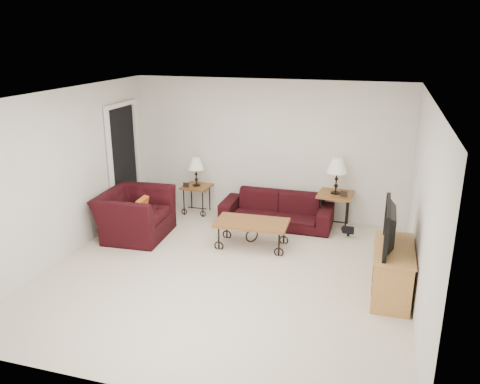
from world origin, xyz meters
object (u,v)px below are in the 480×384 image
(side_table_left, at_px, (197,199))
(side_table_right, at_px, (334,210))
(television, at_px, (395,227))
(armchair, at_px, (135,214))
(coffee_table, at_px, (252,234))
(tv_stand, at_px, (392,272))
(backpack, at_px, (349,226))
(sofa, at_px, (277,210))
(lamp_left, at_px, (196,172))
(lamp_right, at_px, (337,176))

(side_table_left, relative_size, side_table_right, 0.86)
(side_table_right, xyz_separation_m, television, (0.94, -2.14, 0.64))
(armchair, bearing_deg, coffee_table, -89.31)
(armchair, bearing_deg, side_table_left, -26.64)
(tv_stand, xyz_separation_m, backpack, (-0.68, 1.79, -0.14))
(tv_stand, xyz_separation_m, television, (-0.02, 0.00, 0.62))
(backpack, bearing_deg, coffee_table, -144.72)
(television, bearing_deg, coffee_table, -114.13)
(side_table_right, xyz_separation_m, backpack, (0.28, -0.35, -0.12))
(armchair, height_order, backpack, armchair)
(television, xyz_separation_m, backpack, (-0.66, 1.79, -0.76))
(sofa, xyz_separation_m, tv_stand, (1.95, -1.96, 0.05))
(side_table_left, distance_m, armchair, 1.46)
(side_table_left, distance_m, side_table_right, 2.57)
(lamp_left, bearing_deg, backpack, -6.93)
(side_table_right, bearing_deg, lamp_right, 0.00)
(sofa, relative_size, side_table_right, 3.12)
(side_table_left, bearing_deg, television, -31.41)
(coffee_table, bearing_deg, lamp_right, 45.84)
(armchair, distance_m, television, 4.20)
(sofa, distance_m, tv_stand, 2.77)
(side_table_right, relative_size, armchair, 0.53)
(sofa, height_order, television, television)
(armchair, xyz_separation_m, television, (4.08, -0.81, 0.57))
(side_table_right, height_order, lamp_left, lamp_left)
(side_table_left, xyz_separation_m, television, (3.51, -2.14, 0.68))
(coffee_table, height_order, tv_stand, tv_stand)
(lamp_right, distance_m, coffee_table, 1.82)
(side_table_right, bearing_deg, side_table_left, 180.00)
(coffee_table, xyz_separation_m, armchair, (-1.98, -0.13, 0.17))
(tv_stand, distance_m, television, 0.62)
(side_table_left, relative_size, armchair, 0.45)
(lamp_left, xyz_separation_m, backpack, (2.85, -0.35, -0.62))
(lamp_right, bearing_deg, backpack, -50.68)
(coffee_table, height_order, armchair, armchair)
(side_table_right, bearing_deg, tv_stand, -65.85)
(side_table_left, height_order, side_table_right, side_table_right)
(lamp_right, bearing_deg, lamp_left, 180.00)
(sofa, distance_m, lamp_right, 1.20)
(lamp_right, relative_size, television, 0.63)
(lamp_right, bearing_deg, side_table_right, 0.00)
(coffee_table, xyz_separation_m, television, (2.10, -0.94, 0.74))
(coffee_table, distance_m, television, 2.42)
(armchair, height_order, tv_stand, armchair)
(sofa, xyz_separation_m, side_table_right, (0.99, 0.18, 0.03))
(side_table_right, xyz_separation_m, lamp_right, (0.00, 0.00, 0.62))
(armchair, xyz_separation_m, backpack, (3.43, 0.98, -0.20))
(side_table_left, height_order, tv_stand, tv_stand)
(sofa, distance_m, side_table_right, 1.01)
(lamp_right, height_order, backpack, lamp_right)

